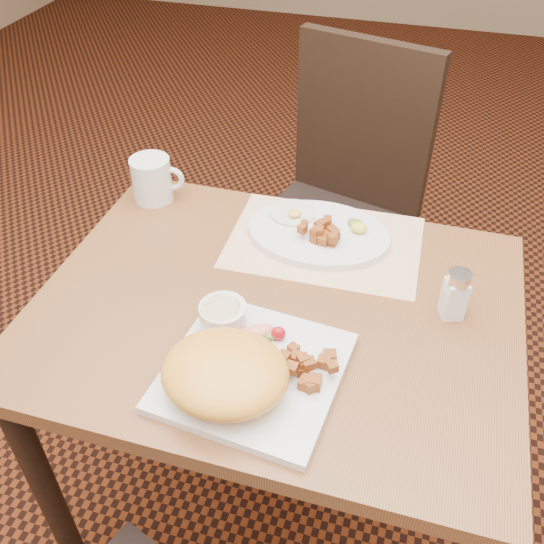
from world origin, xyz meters
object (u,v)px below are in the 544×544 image
(chair_far, at_px, (341,196))
(salt_shaker, at_px, (455,294))
(table, at_px, (276,344))
(plate_square, at_px, (254,372))
(plate_oval, at_px, (318,234))
(coffee_mug, at_px, (153,179))

(chair_far, xyz_separation_m, salt_shaker, (0.32, -0.66, 0.26))
(table, height_order, salt_shaker, salt_shaker)
(table, relative_size, chair_far, 0.93)
(plate_square, bearing_deg, table, 93.99)
(plate_oval, bearing_deg, salt_shaker, -29.35)
(plate_square, bearing_deg, salt_shaker, 38.20)
(table, xyz_separation_m, coffee_mug, (-0.37, 0.27, 0.16))
(salt_shaker, bearing_deg, chair_far, 116.00)
(chair_far, bearing_deg, plate_square, 106.06)
(chair_far, distance_m, coffee_mug, 0.64)
(coffee_mug, bearing_deg, table, -35.94)
(table, distance_m, salt_shaker, 0.36)
(salt_shaker, bearing_deg, plate_oval, 150.65)
(chair_far, distance_m, plate_square, 0.92)
(chair_far, relative_size, salt_shaker, 9.70)
(salt_shaker, distance_m, coffee_mug, 0.72)
(table, distance_m, plate_oval, 0.26)
(coffee_mug, bearing_deg, chair_far, 51.13)
(table, xyz_separation_m, plate_oval, (0.03, 0.23, 0.12))
(plate_square, relative_size, coffee_mug, 2.33)
(table, bearing_deg, chair_far, 90.33)
(plate_square, height_order, coffee_mug, coffee_mug)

